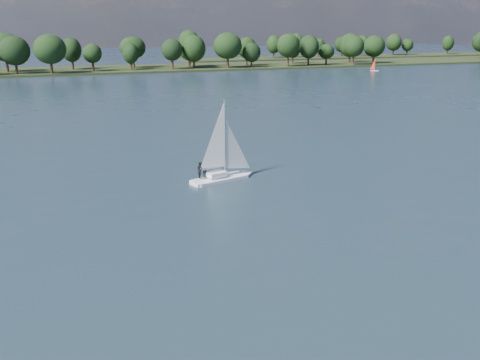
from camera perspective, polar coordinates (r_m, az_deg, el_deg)
name	(u,v)px	position (r m, az deg, el deg)	size (l,w,h in m)	color
ground	(151,112)	(110.84, -9.49, 7.17)	(700.00, 700.00, 0.00)	#233342
far_shore	(91,71)	(221.08, -15.65, 11.14)	(660.00, 40.00, 1.50)	black
far_shore_back	(367,57)	(323.86, 13.44, 12.67)	(220.00, 30.00, 1.40)	black
sailboat	(219,158)	(59.47, -2.22, 2.38)	(7.48, 3.83, 9.49)	white
dinghy_orange	(375,68)	(219.72, 14.17, 11.53)	(3.24, 2.91, 5.03)	silver
treeline	(81,50)	(215.89, -16.63, 13.13)	(563.29, 74.02, 17.94)	black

